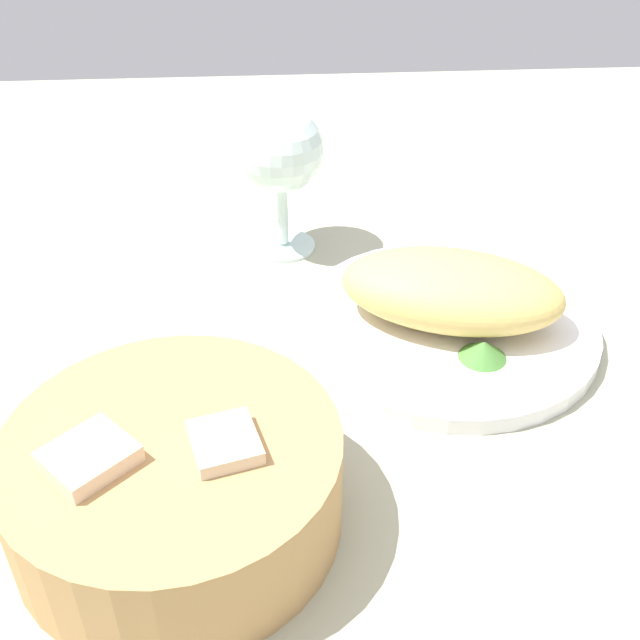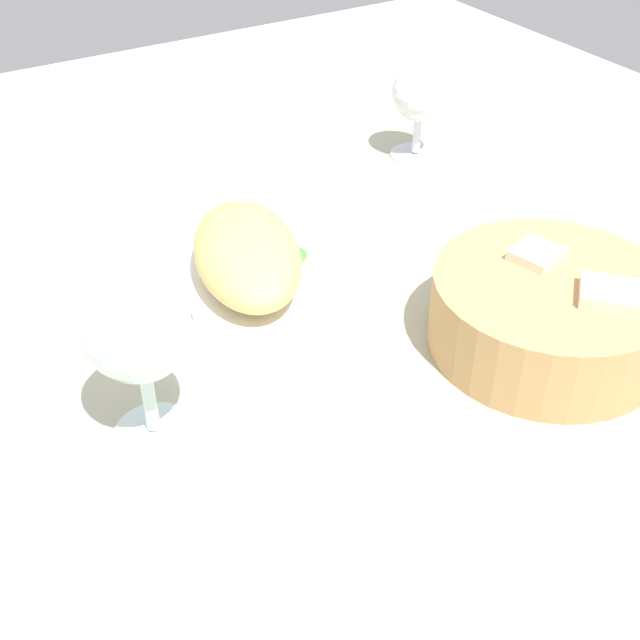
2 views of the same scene
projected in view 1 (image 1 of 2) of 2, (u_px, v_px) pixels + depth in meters
ground_plane at (445, 383)px, 59.70cm from camera, size 140.00×140.00×2.00cm
plate at (447, 325)px, 62.93cm from camera, size 23.98×23.98×1.40cm
omelette at (451, 290)px, 60.94cm from camera, size 19.54×14.25×5.44cm
lettuce_garnish at (483, 349)px, 58.11cm from camera, size 3.65×3.65×1.45cm
bread_basket at (174, 480)px, 45.72cm from camera, size 19.75×19.75×7.73cm
wine_glass_near at (281, 155)px, 68.97cm from camera, size 7.73×7.73×13.79cm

